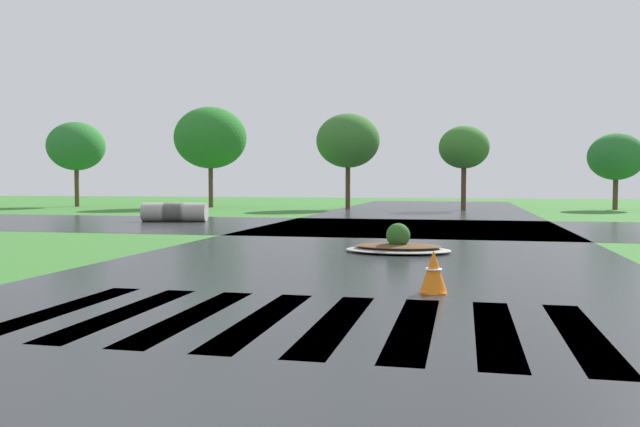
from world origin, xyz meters
name	(u,v)px	position (x,y,z in m)	size (l,w,h in m)	color
asphalt_roadway	(370,260)	(0.00, 10.00, 0.00)	(10.63, 80.00, 0.01)	#232628
asphalt_cross_road	(409,227)	(0.00, 19.98, 0.00)	(90.00, 9.57, 0.01)	#232628
crosswalk_stripes	(299,321)	(0.00, 4.03, 0.00)	(6.75, 3.35, 0.01)	white
median_island	(398,246)	(0.42, 11.69, 0.15)	(2.44, 1.63, 0.68)	#9E9B93
drainage_pipe_stack	(175,212)	(-9.60, 21.19, 0.38)	(2.70, 1.18, 0.77)	#9E9B93
traffic_cone	(434,272)	(1.47, 6.33, 0.31)	(0.41, 0.41, 0.64)	orange
background_treeline	(317,143)	(-6.74, 34.92, 3.93)	(44.01, 5.92, 6.26)	#4C3823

